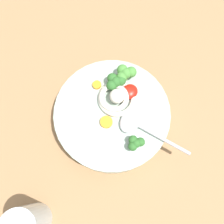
{
  "coord_description": "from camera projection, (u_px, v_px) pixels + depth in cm",
  "views": [
    {
      "loc": [
        7.16,
        11.49,
        61.98
      ],
      "look_at": [
        -3.27,
        -1.13,
        9.63
      ],
      "focal_mm": 37.29,
      "sensor_mm": 36.0,
      "label": 1
    }
  ],
  "objects": [
    {
      "name": "broccoli_floret_rear",
      "position": [
        115.0,
        82.0,
        0.55
      ],
      "size": [
        4.88,
        4.2,
        3.86
      ],
      "color": "#7A9E60",
      "rests_on": "soup_bowl"
    },
    {
      "name": "carrot_slice_left",
      "position": [
        97.0,
        85.0,
        0.57
      ],
      "size": [
        2.15,
        2.15,
        0.78
      ],
      "primitive_type": "cylinder",
      "color": "orange",
      "rests_on": "soup_bowl"
    },
    {
      "name": "broccoli_floret_front",
      "position": [
        136.0,
        143.0,
        0.51
      ],
      "size": [
        3.95,
        3.4,
        3.12
      ],
      "color": "#7A9E60",
      "rests_on": "soup_bowl"
    },
    {
      "name": "table_slab",
      "position": [
        105.0,
        131.0,
        0.61
      ],
      "size": [
        111.19,
        111.19,
        3.68
      ],
      "primitive_type": "cube",
      "color": "#936D47",
      "rests_on": "ground"
    },
    {
      "name": "soup_bowl",
      "position": [
        112.0,
        115.0,
        0.58
      ],
      "size": [
        27.71,
        27.71,
        5.94
      ],
      "color": "#9EB2A3",
      "rests_on": "table_slab"
    },
    {
      "name": "chili_sauce_dollop",
      "position": [
        129.0,
        92.0,
        0.55
      ],
      "size": [
        4.15,
        3.74,
        1.87
      ],
      "primitive_type": "ellipsoid",
      "color": "#B2190F",
      "rests_on": "soup_bowl"
    },
    {
      "name": "soup_spoon",
      "position": [
        136.0,
        124.0,
        0.53
      ],
      "size": [
        9.2,
        17.3,
        1.6
      ],
      "rotation": [
        0.0,
        0.0,
        1.93
      ],
      "color": "#B7B7BC",
      "rests_on": "soup_bowl"
    },
    {
      "name": "carrot_slice_beside_noodles",
      "position": [
        106.0,
        122.0,
        0.54
      ],
      "size": [
        2.91,
        2.91,
        0.77
      ],
      "primitive_type": "cylinder",
      "color": "orange",
      "rests_on": "soup_bowl"
    },
    {
      "name": "drinking_glass",
      "position": [
        28.0,
        223.0,
        0.48
      ],
      "size": [
        7.16,
        7.16,
        12.09
      ],
      "primitive_type": "cylinder",
      "color": "silver",
      "rests_on": "table_slab"
    },
    {
      "name": "broccoli_floret_far",
      "position": [
        125.0,
        73.0,
        0.55
      ],
      "size": [
        5.13,
        4.41,
        4.05
      ],
      "color": "#7A9E60",
      "rests_on": "soup_bowl"
    },
    {
      "name": "noodle_pile",
      "position": [
        116.0,
        98.0,
        0.55
      ],
      "size": [
        9.99,
        9.79,
        4.01
      ],
      "color": "silver",
      "rests_on": "soup_bowl"
    }
  ]
}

